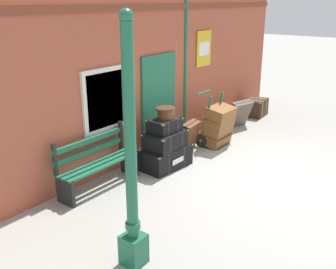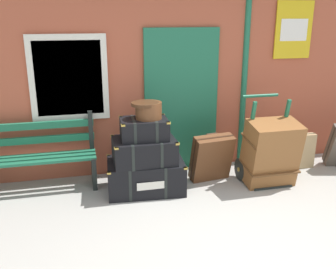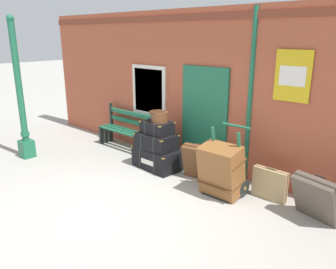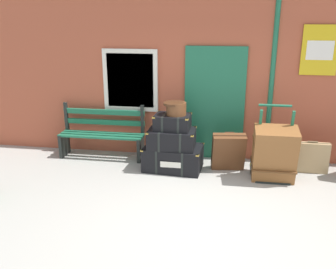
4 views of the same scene
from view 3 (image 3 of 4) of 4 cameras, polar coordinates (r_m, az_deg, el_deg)
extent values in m
plane|color=#A3A099|center=(5.58, -9.45, -12.37)|extent=(60.00, 60.00, 0.00)
cube|color=#AD5138|center=(6.88, 7.07, 7.46)|extent=(10.40, 0.30, 3.20)
cube|color=brown|center=(6.67, 6.66, 19.43)|extent=(10.40, 0.03, 0.12)
cube|color=#1E6647|center=(6.84, 6.18, 2.73)|extent=(1.10, 0.05, 2.10)
cube|color=#123D2A|center=(6.84, 6.12, 2.71)|extent=(0.06, 0.02, 2.10)
cube|color=silver|center=(7.77, -3.27, 7.49)|extent=(1.04, 0.06, 1.16)
cube|color=silver|center=(7.76, -3.36, 7.47)|extent=(0.88, 0.02, 1.00)
cylinder|color=#1E6647|center=(6.24, 13.88, 6.14)|extent=(0.09, 0.09, 3.14)
cube|color=gold|center=(5.85, 20.57, 9.36)|extent=(0.60, 0.02, 0.84)
cube|color=white|center=(5.83, 20.51, 9.35)|extent=(0.44, 0.01, 0.32)
cube|color=#1E6647|center=(8.25, -23.00, -2.24)|extent=(0.28, 0.28, 0.40)
cylinder|color=#1E6647|center=(7.93, -24.22, 7.94)|extent=(0.14, 0.14, 2.56)
cylinder|color=#1E6647|center=(8.15, -23.28, 0.09)|extent=(0.19, 0.19, 0.08)
sphere|color=#1E6647|center=(7.87, -25.42, 17.53)|extent=(0.16, 0.16, 0.16)
cube|color=#1E6647|center=(8.06, -8.10, 0.39)|extent=(1.60, 0.09, 0.04)
cube|color=#1E6647|center=(8.15, -7.35, 0.60)|extent=(1.60, 0.09, 0.04)
cube|color=#1E6647|center=(8.23, -6.62, 0.80)|extent=(1.60, 0.09, 0.04)
cube|color=#1E6647|center=(8.22, -6.35, 2.23)|extent=(1.60, 0.05, 0.10)
cube|color=#1E6647|center=(8.17, -6.40, 3.59)|extent=(1.60, 0.05, 0.10)
cube|color=black|center=(8.78, -10.56, 0.10)|extent=(0.06, 0.40, 0.45)
cube|color=black|center=(8.77, -9.70, 3.55)|extent=(0.06, 0.06, 0.56)
cube|color=black|center=(7.68, -3.56, -2.06)|extent=(0.06, 0.40, 0.45)
cube|color=black|center=(7.67, -2.56, 1.87)|extent=(0.06, 0.06, 0.56)
cube|color=black|center=(7.02, -1.67, -4.01)|extent=(1.05, 0.72, 0.42)
cube|color=black|center=(7.18, -2.87, -3.55)|extent=(0.09, 0.65, 0.43)
cube|color=black|center=(6.86, -0.41, -4.50)|extent=(0.09, 0.65, 0.43)
cube|color=#B79338|center=(7.12, -6.07, -2.10)|extent=(0.05, 0.05, 0.02)
cube|color=#B79338|center=(6.43, -0.81, -4.12)|extent=(0.05, 0.05, 0.02)
cube|color=#B79338|center=(7.48, -2.43, -1.08)|extent=(0.05, 0.05, 0.02)
cube|color=#B79338|center=(6.82, 2.90, -2.87)|extent=(0.05, 0.05, 0.02)
cube|color=silver|center=(6.79, -3.55, -4.76)|extent=(0.36, 0.01, 0.10)
cube|color=black|center=(6.88, -2.01, -1.17)|extent=(0.80, 0.55, 0.32)
cube|color=black|center=(7.00, -3.07, -0.86)|extent=(0.04, 0.55, 0.33)
cube|color=black|center=(6.76, -0.92, -1.49)|extent=(0.04, 0.55, 0.33)
cube|color=#B79338|center=(6.94, -5.72, 0.18)|extent=(0.05, 0.05, 0.02)
cube|color=#B79338|center=(6.42, -1.16, -1.12)|extent=(0.05, 0.05, 0.02)
cube|color=#B79338|center=(7.27, -2.79, 1.01)|extent=(0.05, 0.05, 0.02)
cube|color=#B79338|center=(6.77, 1.76, -0.16)|extent=(0.05, 0.05, 0.02)
cube|color=black|center=(6.81, -1.87, 1.18)|extent=(0.62, 0.47, 0.26)
cube|color=black|center=(6.90, -2.64, 1.39)|extent=(0.06, 0.45, 0.27)
cube|color=black|center=(6.72, -1.07, 0.96)|extent=(0.06, 0.45, 0.27)
cube|color=#B79338|center=(6.85, -4.70, 2.25)|extent=(0.05, 0.05, 0.02)
cube|color=#B79338|center=(6.45, -1.45, 1.38)|extent=(0.05, 0.05, 0.02)
cube|color=#B79338|center=(7.11, -2.26, 2.83)|extent=(0.05, 0.05, 0.02)
cube|color=#B79338|center=(6.72, 1.01, 2.03)|extent=(0.05, 0.05, 0.02)
cylinder|color=brown|center=(6.71, -1.44, 3.05)|extent=(0.34, 0.34, 0.21)
cylinder|color=#432715|center=(6.72, -1.73, 3.83)|extent=(0.35, 0.35, 0.04)
cube|color=black|center=(5.96, 8.77, -10.21)|extent=(0.56, 0.28, 0.03)
cube|color=#1E6647|center=(6.00, 8.07, -3.94)|extent=(0.04, 0.28, 1.18)
cube|color=#1E6647|center=(5.76, 12.20, -5.06)|extent=(0.04, 0.28, 1.18)
cylinder|color=#1E6647|center=(5.89, 11.61, 1.45)|extent=(0.54, 0.04, 0.04)
cylinder|color=black|center=(6.25, 7.69, -7.35)|extent=(0.04, 0.32, 0.32)
cylinder|color=#B79338|center=(6.25, 7.69, -7.35)|extent=(0.07, 0.06, 0.06)
cylinder|color=black|center=(5.95, 12.83, -8.92)|extent=(0.04, 0.32, 0.32)
cylinder|color=#B79338|center=(5.95, 12.83, -8.92)|extent=(0.07, 0.06, 0.06)
cube|color=brown|center=(5.78, 9.08, -6.11)|extent=(0.68, 0.58, 0.94)
cube|color=brown|center=(5.86, 8.99, -7.87)|extent=(0.70, 0.46, 0.10)
cube|color=brown|center=(5.71, 9.17, -4.30)|extent=(0.70, 0.46, 0.10)
cube|color=#51473D|center=(5.49, 24.05, -9.99)|extent=(0.75, 0.58, 0.72)
cylinder|color=#302A24|center=(5.39, 24.64, -6.50)|extent=(0.16, 0.07, 0.03)
cube|color=#2C2721|center=(5.49, 24.05, -9.99)|extent=(0.72, 0.44, 0.67)
cube|color=tan|center=(5.94, 17.00, -8.15)|extent=(0.60, 0.14, 0.54)
cylinder|color=brown|center=(5.83, 17.24, -5.58)|extent=(0.16, 0.03, 0.03)
cube|color=brown|center=(5.94, 17.00, -8.15)|extent=(0.61, 0.03, 0.55)
cube|color=brown|center=(6.45, 5.12, -4.69)|extent=(0.61, 0.42, 0.69)
cylinder|color=#3A2112|center=(6.36, 5.36, -1.75)|extent=(0.16, 0.05, 0.03)
cube|color=#351E10|center=(6.45, 5.12, -4.69)|extent=(0.60, 0.27, 0.66)
camera|label=1|loc=(10.35, -48.46, 14.05)|focal=42.68mm
camera|label=2|loc=(5.36, -47.06, 6.89)|focal=40.66mm
camera|label=4|loc=(3.89, -68.08, 5.44)|focal=39.53mm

